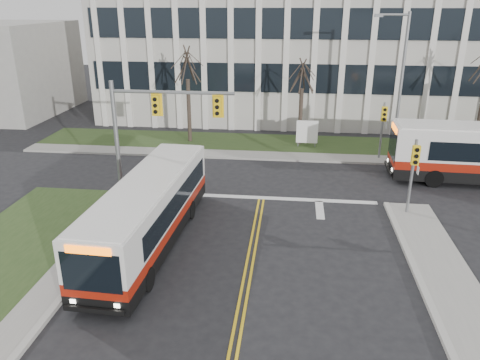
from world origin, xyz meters
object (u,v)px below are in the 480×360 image
directory_sign (307,132)px  newspaper_box_blue (77,253)px  streetlight (399,78)px  bus_main (149,213)px

directory_sign → newspaper_box_blue: bearing=-119.0°
streetlight → newspaper_box_blue: streetlight is taller
directory_sign → bus_main: bearing=-115.0°
streetlight → bus_main: streetlight is taller
streetlight → bus_main: 18.71m
directory_sign → newspaper_box_blue: 19.18m
directory_sign → streetlight: bearing=-13.2°
streetlight → directory_sign: 6.96m
bus_main → newspaper_box_blue: bus_main is taller
streetlight → newspaper_box_blue: size_ratio=9.68×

